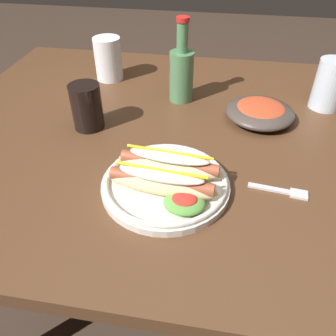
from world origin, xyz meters
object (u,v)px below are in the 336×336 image
object	(u,v)px
water_cup	(330,85)
glass_bottle	(181,72)
extra_cup	(108,59)
side_bowl	(260,111)
soda_cup	(87,107)
hot_dog_plate	(166,180)
fork	(283,191)

from	to	relation	value
water_cup	glass_bottle	world-z (taller)	glass_bottle
extra_cup	side_bowl	size ratio (longest dim) A/B	0.73
soda_cup	water_cup	xyz separation A→B (m)	(0.62, 0.21, 0.01)
soda_cup	side_bowl	size ratio (longest dim) A/B	0.64
hot_dog_plate	extra_cup	size ratio (longest dim) A/B	2.00
soda_cup	glass_bottle	distance (m)	0.29
fork	water_cup	size ratio (longest dim) A/B	0.89
extra_cup	fork	bearing A→B (deg)	-42.71
hot_dog_plate	soda_cup	xyz separation A→B (m)	(-0.24, 0.21, 0.03)
side_bowl	hot_dog_plate	bearing A→B (deg)	-122.08
fork	extra_cup	distance (m)	0.70
water_cup	extra_cup	bearing A→B (deg)	172.71
fork	glass_bottle	distance (m)	0.46
fork	extra_cup	size ratio (longest dim) A/B	0.92
soda_cup	fork	bearing A→B (deg)	-20.27
water_cup	glass_bottle	size ratio (longest dim) A/B	0.59
hot_dog_plate	glass_bottle	world-z (taller)	glass_bottle
hot_dog_plate	water_cup	distance (m)	0.57
extra_cup	glass_bottle	distance (m)	0.27
water_cup	fork	bearing A→B (deg)	-110.49
fork	glass_bottle	xyz separation A→B (m)	(-0.26, 0.37, 0.08)
extra_cup	water_cup	bearing A→B (deg)	-7.29
water_cup	extra_cup	size ratio (longest dim) A/B	1.04
side_bowl	fork	bearing A→B (deg)	-82.31
hot_dog_plate	soda_cup	bearing A→B (deg)	139.17
soda_cup	water_cup	world-z (taller)	water_cup
hot_dog_plate	water_cup	world-z (taller)	water_cup
water_cup	side_bowl	world-z (taller)	water_cup
soda_cup	water_cup	bearing A→B (deg)	18.85
soda_cup	glass_bottle	world-z (taller)	glass_bottle
fork	water_cup	bearing A→B (deg)	76.64
side_bowl	water_cup	bearing A→B (deg)	29.11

